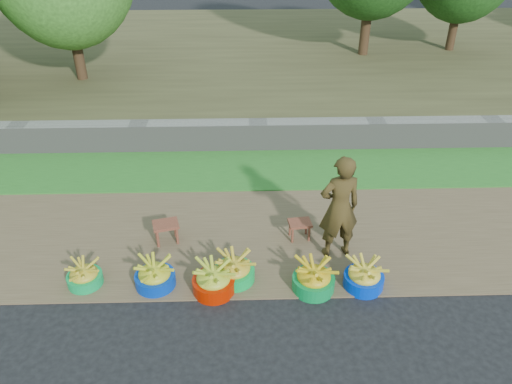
{
  "coord_description": "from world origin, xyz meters",
  "views": [
    {
      "loc": [
        -0.28,
        -4.48,
        4.35
      ],
      "look_at": [
        -0.12,
        1.3,
        0.75
      ],
      "focal_mm": 35.0,
      "sensor_mm": 36.0,
      "label": 1
    }
  ],
  "objects_px": {
    "vendor_woman": "(339,208)",
    "basin_f": "(364,276)",
    "stool_right": "(300,225)",
    "basin_e": "(314,278)",
    "basin_c": "(214,280)",
    "basin_a": "(84,275)",
    "basin_d": "(234,270)",
    "basin_b": "(155,275)",
    "stool_left": "(166,227)"
  },
  "relations": [
    {
      "from": "vendor_woman",
      "to": "basin_f",
      "type": "bearing_deg",
      "value": 101.19
    },
    {
      "from": "stool_right",
      "to": "basin_e",
      "type": "bearing_deg",
      "value": -86.21
    },
    {
      "from": "basin_c",
      "to": "basin_f",
      "type": "xyz_separation_m",
      "value": [
        1.88,
        0.03,
        -0.01
      ]
    },
    {
      "from": "basin_a",
      "to": "basin_e",
      "type": "distance_m",
      "value": 2.88
    },
    {
      "from": "basin_d",
      "to": "vendor_woman",
      "type": "bearing_deg",
      "value": 19.83
    },
    {
      "from": "basin_c",
      "to": "basin_f",
      "type": "relative_size",
      "value": 1.06
    },
    {
      "from": "stool_right",
      "to": "vendor_woman",
      "type": "bearing_deg",
      "value": -37.55
    },
    {
      "from": "basin_f",
      "to": "vendor_woman",
      "type": "height_order",
      "value": "vendor_woman"
    },
    {
      "from": "basin_b",
      "to": "basin_c",
      "type": "xyz_separation_m",
      "value": [
        0.74,
        -0.12,
        0.01
      ]
    },
    {
      "from": "basin_f",
      "to": "stool_right",
      "type": "height_order",
      "value": "basin_f"
    },
    {
      "from": "basin_e",
      "to": "stool_left",
      "type": "relative_size",
      "value": 1.3
    },
    {
      "from": "basin_d",
      "to": "basin_e",
      "type": "distance_m",
      "value": 1.01
    },
    {
      "from": "basin_e",
      "to": "basin_f",
      "type": "bearing_deg",
      "value": 2.71
    },
    {
      "from": "stool_right",
      "to": "stool_left",
      "type": "bearing_deg",
      "value": -179.27
    },
    {
      "from": "basin_b",
      "to": "basin_e",
      "type": "bearing_deg",
      "value": -3.36
    },
    {
      "from": "basin_a",
      "to": "basin_e",
      "type": "xyz_separation_m",
      "value": [
        2.88,
        -0.17,
        0.03
      ]
    },
    {
      "from": "basin_c",
      "to": "basin_d",
      "type": "xyz_separation_m",
      "value": [
        0.25,
        0.19,
        -0.0
      ]
    },
    {
      "from": "basin_c",
      "to": "basin_d",
      "type": "relative_size",
      "value": 1.03
    },
    {
      "from": "basin_d",
      "to": "basin_f",
      "type": "xyz_separation_m",
      "value": [
        1.63,
        -0.16,
        -0.01
      ]
    },
    {
      "from": "basin_f",
      "to": "stool_right",
      "type": "bearing_deg",
      "value": 125.06
    },
    {
      "from": "stool_left",
      "to": "vendor_woman",
      "type": "distance_m",
      "value": 2.41
    },
    {
      "from": "basin_c",
      "to": "vendor_woman",
      "type": "bearing_deg",
      "value": 22.86
    },
    {
      "from": "basin_d",
      "to": "stool_left",
      "type": "xyz_separation_m",
      "value": [
        -0.96,
        0.82,
        0.09
      ]
    },
    {
      "from": "basin_c",
      "to": "basin_d",
      "type": "bearing_deg",
      "value": 36.95
    },
    {
      "from": "stool_right",
      "to": "vendor_woman",
      "type": "distance_m",
      "value": 0.78
    },
    {
      "from": "basin_b",
      "to": "vendor_woman",
      "type": "bearing_deg",
      "value": 13.54
    },
    {
      "from": "basin_a",
      "to": "basin_c",
      "type": "bearing_deg",
      "value": -5.79
    },
    {
      "from": "basin_c",
      "to": "basin_e",
      "type": "bearing_deg",
      "value": -0.02
    },
    {
      "from": "basin_f",
      "to": "basin_a",
      "type": "bearing_deg",
      "value": 177.78
    },
    {
      "from": "basin_b",
      "to": "basin_e",
      "type": "relative_size",
      "value": 0.96
    },
    {
      "from": "basin_e",
      "to": "stool_right",
      "type": "bearing_deg",
      "value": 93.79
    },
    {
      "from": "basin_e",
      "to": "vendor_woman",
      "type": "relative_size",
      "value": 0.36
    },
    {
      "from": "basin_d",
      "to": "basin_e",
      "type": "height_order",
      "value": "basin_e"
    },
    {
      "from": "basin_b",
      "to": "basin_f",
      "type": "xyz_separation_m",
      "value": [
        2.62,
        -0.09,
        -0.0
      ]
    },
    {
      "from": "basin_f",
      "to": "basin_d",
      "type": "bearing_deg",
      "value": 174.34
    },
    {
      "from": "basin_d",
      "to": "stool_left",
      "type": "relative_size",
      "value": 1.28
    },
    {
      "from": "basin_a",
      "to": "basin_d",
      "type": "xyz_separation_m",
      "value": [
        1.89,
        0.03,
        0.03
      ]
    },
    {
      "from": "basin_d",
      "to": "stool_left",
      "type": "height_order",
      "value": "basin_d"
    },
    {
      "from": "basin_f",
      "to": "stool_left",
      "type": "bearing_deg",
      "value": 159.19
    },
    {
      "from": "vendor_woman",
      "to": "basin_d",
      "type": "bearing_deg",
      "value": 10.07
    },
    {
      "from": "basin_b",
      "to": "basin_d",
      "type": "bearing_deg",
      "value": 4.3
    },
    {
      "from": "basin_d",
      "to": "basin_e",
      "type": "relative_size",
      "value": 0.98
    },
    {
      "from": "basin_c",
      "to": "vendor_woman",
      "type": "distance_m",
      "value": 1.86
    },
    {
      "from": "basin_b",
      "to": "vendor_woman",
      "type": "xyz_separation_m",
      "value": [
        2.37,
        0.57,
        0.6
      ]
    },
    {
      "from": "basin_b",
      "to": "stool_left",
      "type": "relative_size",
      "value": 1.25
    },
    {
      "from": "basin_b",
      "to": "basin_c",
      "type": "height_order",
      "value": "basin_c"
    },
    {
      "from": "basin_b",
      "to": "stool_left",
      "type": "height_order",
      "value": "basin_b"
    },
    {
      "from": "basin_a",
      "to": "stool_right",
      "type": "height_order",
      "value": "basin_a"
    },
    {
      "from": "basin_c",
      "to": "stool_right",
      "type": "bearing_deg",
      "value": 41.43
    },
    {
      "from": "basin_a",
      "to": "basin_f",
      "type": "relative_size",
      "value": 0.88
    }
  ]
}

